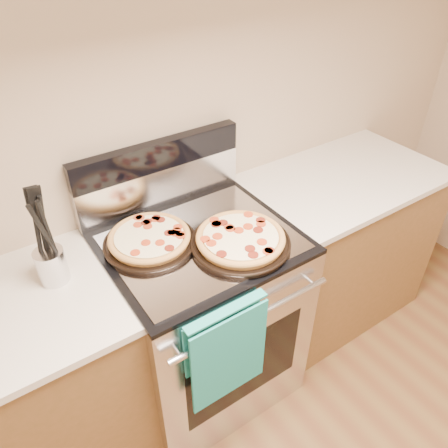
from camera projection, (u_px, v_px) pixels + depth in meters
wall_back at (149, 108)px, 1.73m from camera, size 4.00×0.00×4.00m
range_body at (202, 317)px, 2.03m from camera, size 0.76×0.68×0.90m
oven_window at (244, 369)px, 1.81m from camera, size 0.56×0.01×0.40m
cooktop at (199, 240)px, 1.76m from camera, size 0.76×0.68×0.02m
backsplash_lower at (161, 186)px, 1.91m from camera, size 0.76×0.06×0.18m
backsplash_upper at (158, 155)px, 1.82m from camera, size 0.76×0.06×0.12m
oven_handle at (254, 318)px, 1.58m from camera, size 0.70×0.03×0.03m
dish_towel at (226, 351)px, 1.58m from camera, size 0.32×0.05×0.42m
foil_sheet at (202, 242)px, 1.73m from camera, size 0.70×0.55×0.01m
cabinet_left at (2, 413)px, 1.66m from camera, size 1.00×0.62×0.88m
cabinet_right at (332, 248)px, 2.46m from camera, size 1.00×0.62×0.88m
countertop_right at (346, 178)px, 2.19m from camera, size 1.02×0.64×0.03m
pepperoni_pizza_back at (150, 239)px, 1.70m from camera, size 0.47×0.47×0.05m
pepperoni_pizza_front at (240, 240)px, 1.70m from camera, size 0.48×0.48×0.05m
utensil_crock at (52, 266)px, 1.54m from camera, size 0.12×0.12×0.13m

